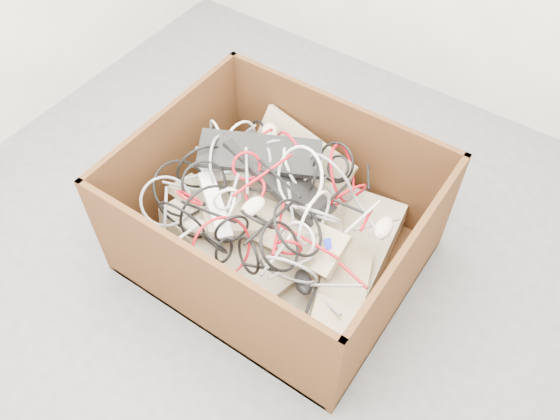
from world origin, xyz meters
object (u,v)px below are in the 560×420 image
Objects in this scene: power_strip_right at (215,206)px; power_strip_left at (232,173)px; cardboard_box at (274,234)px; vga_plug at (330,244)px.

power_strip_left is at bearing 143.84° from power_strip_right.
power_strip_left reaches higher than power_strip_right.
vga_plug is (0.29, -0.06, 0.22)m from cardboard_box.
power_strip_right is (0.05, -0.18, 0.00)m from power_strip_left.
power_strip_left is 5.89× the size of vga_plug.
power_strip_left is 0.54m from vga_plug.
cardboard_box is at bearing -146.34° from vga_plug.
cardboard_box is 3.68× the size of power_strip_right.
vga_plug is at bearing 47.38° from power_strip_right.
cardboard_box is 4.28× the size of power_strip_left.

